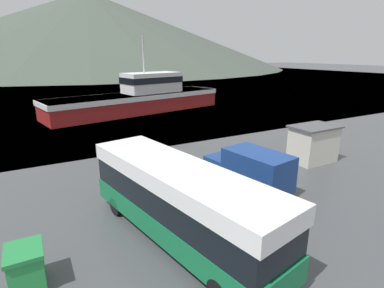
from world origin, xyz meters
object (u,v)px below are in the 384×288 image
delivery_van (250,169)px  fishing_boat (140,97)px  tour_bus (179,199)px  storage_bin (26,268)px  dock_kiosk (313,143)px

delivery_van → fishing_boat: fishing_boat is taller
tour_bus → storage_bin: 5.80m
delivery_van → fishing_boat: size_ratio=0.23×
tour_bus → delivery_van: 6.25m
tour_bus → delivery_van: tour_bus is taller
tour_bus → dock_kiosk: tour_bus is taller
delivery_van → fishing_boat: bearing=75.1°
delivery_van → dock_kiosk: (7.07, 1.55, 0.08)m
tour_bus → fishing_boat: fishing_boat is taller
tour_bus → dock_kiosk: bearing=6.2°
delivery_van → dock_kiosk: bearing=3.4°
tour_bus → dock_kiosk: size_ratio=3.10×
storage_bin → dock_kiosk: 18.94m
fishing_boat → storage_bin: fishing_boat is taller
delivery_van → storage_bin: size_ratio=3.80×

